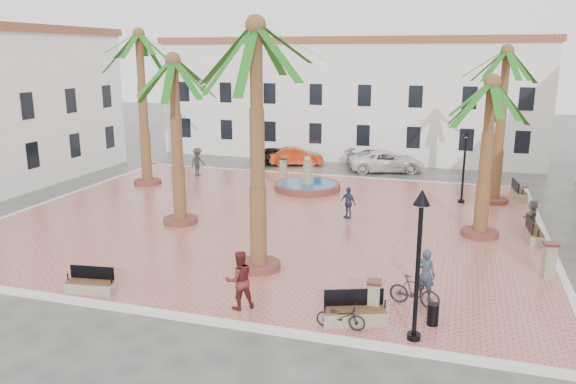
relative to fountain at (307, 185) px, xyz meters
name	(u,v)px	position (x,y,z in m)	size (l,w,h in m)	color
ground	(269,221)	(-0.21, -6.56, -0.43)	(120.00, 120.00, 0.00)	#56544F
plaza	(269,220)	(-0.21, -6.56, -0.36)	(26.00, 22.00, 0.15)	#C36A5E
kerb_n	(321,176)	(-0.21, 4.44, -0.35)	(26.30, 0.30, 0.16)	silver
kerb_s	(158,313)	(-0.21, -17.56, -0.35)	(26.30, 0.30, 0.16)	silver
kerb_e	(549,245)	(12.79, -6.56, -0.35)	(0.30, 22.30, 0.16)	silver
kerb_w	(55,200)	(-13.21, -6.56, -0.35)	(0.30, 22.30, 0.16)	silver
building_north	(349,97)	(-0.21, 13.43, 4.33)	(30.40, 7.40, 9.50)	white
fountain	(307,185)	(0.00, 0.00, 0.00)	(4.05, 4.05, 2.09)	brown
palm_nw	(140,51)	(-10.16, -1.54, 7.97)	(5.60, 5.60, 9.62)	brown
palm_sw	(174,80)	(-4.15, -8.51, 6.62)	(5.43, 5.43, 8.18)	brown
palm_s	(256,54)	(1.62, -13.07, 7.82)	(5.52, 5.52, 9.44)	brown
palm_e	(491,103)	(9.90, -6.29, 5.75)	(5.42, 5.42, 7.27)	brown
palm_ne	(506,68)	(10.78, 0.21, 7.08)	(5.15, 5.15, 8.61)	brown
bench_s	(90,286)	(-3.19, -16.94, -0.03)	(1.77, 0.76, 0.91)	gray
bench_se	(355,315)	(6.03, -16.50, 0.01)	(2.06, 1.27, 1.04)	gray
bench_e	(533,234)	(12.17, -6.22, 0.00)	(0.69, 1.94, 1.01)	gray
bench_ne	(518,193)	(12.17, 1.62, 0.00)	(0.82, 1.98, 1.01)	gray
lamppost_s	(419,240)	(7.86, -16.96, 2.77)	(0.49, 0.49, 4.51)	black
lamppost_e	(465,153)	(9.04, -0.46, 2.51)	(0.45, 0.45, 4.12)	black
bollard_se	(374,299)	(6.52, -16.01, 0.38)	(0.50, 0.50, 1.28)	gray
bollard_n	(283,168)	(-2.24, 2.23, 0.48)	(0.57, 0.57, 1.48)	gray
bollard_e	(549,260)	(12.19, -10.80, 0.43)	(0.59, 0.59, 1.37)	gray
litter_bin	(433,314)	(8.33, -15.87, 0.06)	(0.35, 0.35, 0.69)	black
cyclist_a	(426,274)	(7.96, -14.05, 0.61)	(0.65, 0.43, 1.79)	#2E3649
bicycle_a	(341,316)	(5.68, -16.96, 0.11)	(0.53, 1.51, 0.80)	black
cyclist_b	(239,280)	(2.23, -16.53, 0.70)	(0.95, 0.74, 1.96)	#5B1B1C
bicycle_b	(415,291)	(7.67, -14.70, 0.23)	(0.48, 1.71, 1.03)	black
pedestrian_fountain_a	(257,185)	(-2.14, -3.06, 0.55)	(0.82, 0.53, 1.67)	#91775C
pedestrian_fountain_b	(348,203)	(3.56, -5.27, 0.52)	(0.94, 0.39, 1.60)	#2E3856
pedestrian_north	(198,162)	(-8.17, 1.67, 0.68)	(1.24, 0.71, 1.92)	#424247
pedestrian_east	(532,216)	(12.19, -4.96, 0.48)	(1.42, 0.45, 1.53)	#6A6154
car_black	(277,156)	(-4.48, 7.65, 0.25)	(1.61, 4.00, 1.36)	black
car_red	(296,157)	(-3.03, 7.88, 0.24)	(1.42, 4.08, 1.34)	#9F2B0E
car_silver	(379,160)	(3.22, 8.00, 0.27)	(1.96, 4.83, 1.40)	#9E9EA7
car_white	(387,161)	(3.82, 7.59, 0.30)	(2.45, 5.31, 1.48)	white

